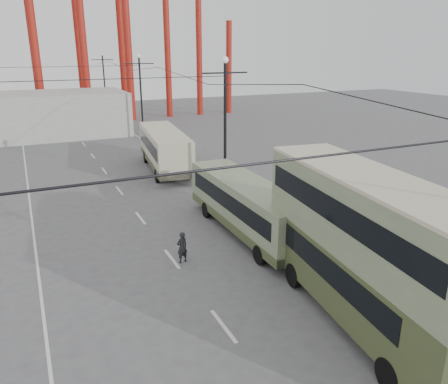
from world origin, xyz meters
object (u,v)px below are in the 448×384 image
double_decker_bus (365,243)px  single_decker_cream (164,148)px  single_decker_green (247,205)px  pedestrian (182,247)px

double_decker_bus → single_decker_cream: size_ratio=0.98×
single_decker_green → double_decker_bus: bearing=-89.4°
single_decker_green → pedestrian: 4.84m
single_decker_green → single_decker_cream: single_decker_cream is taller
double_decker_bus → single_decker_green: double_decker_bus is taller
single_decker_cream → pedestrian: single_decker_cream is taller
double_decker_bus → pedestrian: bearing=128.6°
pedestrian → double_decker_bus: bearing=106.8°
single_decker_cream → pedestrian: (-4.43, -16.65, -1.10)m
double_decker_bus → single_decker_cream: double_decker_bus is taller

